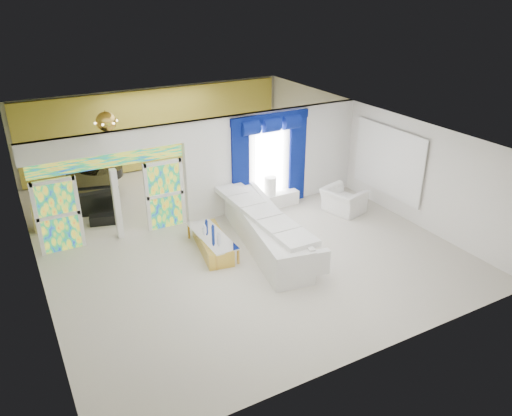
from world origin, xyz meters
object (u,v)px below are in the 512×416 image
console_table (278,199)px  coffee_table (212,243)px  armchair (343,201)px  grand_piano (92,190)px  white_sofa (263,229)px

console_table → coffee_table: bearing=-151.4°
armchair → grand_piano: bearing=42.5°
console_table → armchair: armchair is taller
white_sofa → console_table: bearing=59.2°
coffee_table → armchair: (4.49, 0.28, 0.16)m
white_sofa → grand_piano: 5.96m
coffee_table → armchair: bearing=3.6°
white_sofa → coffee_table: bearing=177.1°
white_sofa → armchair: (3.14, 0.58, -0.06)m
white_sofa → coffee_table: size_ratio=2.35×
coffee_table → grand_piano: (-2.12, 4.55, 0.26)m
console_table → armchair: 2.02m
console_table → grand_piano: 5.89m
white_sofa → armchair: size_ratio=3.96×
coffee_table → console_table: 3.41m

